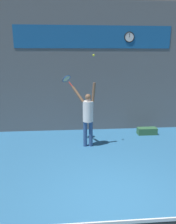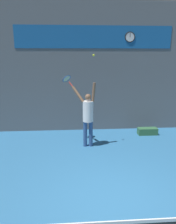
{
  "view_description": "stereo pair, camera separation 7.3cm",
  "coord_description": "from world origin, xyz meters",
  "px_view_note": "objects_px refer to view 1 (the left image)",
  "views": [
    {
      "loc": [
        -0.93,
        -3.78,
        3.0
      ],
      "look_at": [
        -0.36,
        3.17,
        1.2
      ],
      "focal_mm": 35.0,
      "sensor_mm": 36.0,
      "label": 1
    },
    {
      "loc": [
        -0.86,
        -3.79,
        3.0
      ],
      "look_at": [
        -0.36,
        3.17,
        1.2
      ],
      "focal_mm": 35.0,
      "sensor_mm": 36.0,
      "label": 2
    }
  ],
  "objects_px": {
    "tennis_ball": "(94,55)",
    "equipment_bag": "(147,131)",
    "scoreboard_clock": "(129,37)",
    "tennis_player": "(88,114)",
    "tennis_racket": "(67,79)"
  },
  "relations": [
    {
      "from": "tennis_player",
      "to": "equipment_bag",
      "type": "distance_m",
      "value": 2.78
    },
    {
      "from": "scoreboard_clock",
      "to": "equipment_bag",
      "type": "relative_size",
      "value": 0.53
    },
    {
      "from": "tennis_player",
      "to": "tennis_racket",
      "type": "distance_m",
      "value": 1.38
    },
    {
      "from": "tennis_player",
      "to": "tennis_ball",
      "type": "bearing_deg",
      "value": -10.11
    },
    {
      "from": "scoreboard_clock",
      "to": "tennis_player",
      "type": "height_order",
      "value": "scoreboard_clock"
    },
    {
      "from": "scoreboard_clock",
      "to": "tennis_player",
      "type": "xyz_separation_m",
      "value": [
        -1.73,
        -1.68,
        -2.58
      ]
    },
    {
      "from": "tennis_racket",
      "to": "tennis_ball",
      "type": "distance_m",
      "value": 1.25
    },
    {
      "from": "tennis_racket",
      "to": "tennis_ball",
      "type": "xyz_separation_m",
      "value": [
        0.85,
        -0.48,
        0.78
      ]
    },
    {
      "from": "tennis_ball",
      "to": "equipment_bag",
      "type": "relative_size",
      "value": 0.09
    },
    {
      "from": "tennis_player",
      "to": "tennis_ball",
      "type": "relative_size",
      "value": 30.91
    },
    {
      "from": "tennis_player",
      "to": "tennis_racket",
      "type": "height_order",
      "value": "tennis_racket"
    },
    {
      "from": "tennis_player",
      "to": "tennis_ball",
      "type": "xyz_separation_m",
      "value": [
        0.18,
        -0.03,
        1.9
      ]
    },
    {
      "from": "scoreboard_clock",
      "to": "equipment_bag",
      "type": "height_order",
      "value": "scoreboard_clock"
    },
    {
      "from": "tennis_racket",
      "to": "tennis_ball",
      "type": "relative_size",
      "value": 5.88
    },
    {
      "from": "tennis_racket",
      "to": "tennis_ball",
      "type": "bearing_deg",
      "value": -29.62
    }
  ]
}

